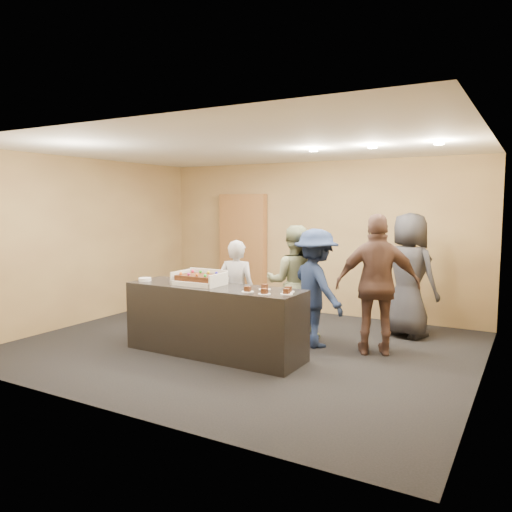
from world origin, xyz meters
name	(u,v)px	position (x,y,z in m)	size (l,w,h in m)	color
room	(243,249)	(0.00, 0.00, 1.35)	(6.04, 6.00, 2.70)	black
serving_counter	(214,320)	(-0.13, -0.52, 0.45)	(2.40, 0.70, 0.90)	black
storage_cabinet	(243,250)	(-1.46, 2.41, 1.07)	(0.97, 0.15, 2.14)	brown
cake_box	(200,281)	(-0.36, -0.50, 0.94)	(0.63, 0.43, 0.18)	white
sheet_cake	(199,277)	(-0.36, -0.52, 1.00)	(0.53, 0.37, 0.11)	#3B1A0D
plate_stack	(145,279)	(-1.20, -0.63, 0.92)	(0.17, 0.17, 0.04)	white
slice_a	(248,290)	(0.47, -0.68, 0.92)	(0.15, 0.15, 0.07)	white
slice_b	(265,288)	(0.56, -0.43, 0.92)	(0.15, 0.15, 0.07)	white
slice_c	(264,292)	(0.72, -0.71, 0.92)	(0.15, 0.15, 0.07)	white
slice_d	(288,290)	(0.90, -0.44, 0.92)	(0.15, 0.15, 0.07)	white
slice_e	(287,292)	(0.94, -0.58, 0.92)	(0.15, 0.15, 0.07)	white
person_server_grey	(237,292)	(-0.16, 0.08, 0.73)	(0.53, 0.35, 1.46)	#AEADB3
person_sage_man	(294,282)	(0.44, 0.68, 0.83)	(0.80, 0.63, 1.65)	gray
person_navy_man	(316,288)	(0.86, 0.49, 0.81)	(1.05, 0.60, 1.62)	#182445
person_brown_extra	(378,285)	(1.70, 0.54, 0.92)	(1.07, 0.45, 1.83)	brown
person_dark_suit	(409,275)	(1.85, 1.64, 0.91)	(0.89, 0.58, 1.83)	#29292E
ceiling_spotlights	(372,147)	(1.60, 0.50, 2.67)	(1.72, 0.12, 0.03)	#FFEAC6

